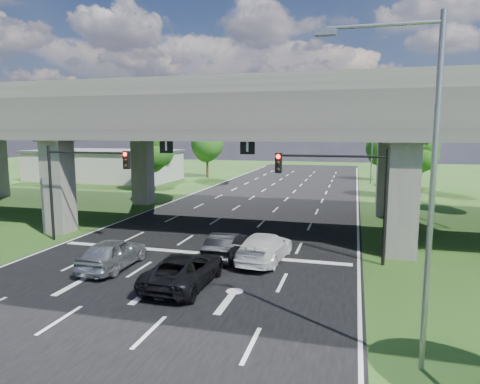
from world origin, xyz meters
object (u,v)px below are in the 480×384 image
at_px(car_trailing, 184,270).
at_px(car_silver, 113,254).
at_px(car_white, 264,247).
at_px(car_dark, 226,245).
at_px(streetlight_beyond, 369,139).
at_px(signal_right, 342,184).
at_px(streetlight_near, 418,169).
at_px(signal_left, 79,176).
at_px(streetlight_far, 374,142).

bearing_deg(car_trailing, car_silver, -15.70).
bearing_deg(car_white, car_trailing, 64.25).
bearing_deg(car_dark, car_white, 179.24).
height_order(car_dark, car_white, car_white).
height_order(streetlight_beyond, car_silver, streetlight_beyond).
xyz_separation_m(signal_right, car_trailing, (-6.57, -5.45, -3.43)).
xyz_separation_m(streetlight_near, car_white, (-6.15, 9.00, -5.07)).
bearing_deg(signal_right, car_trailing, -140.32).
bearing_deg(signal_left, signal_right, 0.00).
xyz_separation_m(signal_left, streetlight_far, (17.92, 20.06, 1.66)).
xyz_separation_m(signal_right, car_white, (-3.88, -0.94, -3.41)).
bearing_deg(signal_left, streetlight_far, 48.22).
height_order(streetlight_beyond, car_dark, streetlight_beyond).
bearing_deg(streetlight_beyond, streetlight_far, -90.00).
bearing_deg(streetlight_far, streetlight_near, -90.00).
distance_m(car_silver, car_white, 7.78).
xyz_separation_m(signal_right, car_dark, (-6.02, -0.94, -3.46)).
relative_size(streetlight_near, car_trailing, 1.92).
distance_m(signal_right, car_white, 5.25).
distance_m(streetlight_beyond, car_white, 37.85).
xyz_separation_m(streetlight_near, streetlight_beyond, (0.00, 46.00, 0.00)).
xyz_separation_m(car_silver, car_white, (7.09, 3.21, -0.02)).
bearing_deg(car_trailing, streetlight_far, -108.29).
bearing_deg(car_trailing, streetlight_beyond, -101.20).
height_order(streetlight_far, car_dark, streetlight_far).
distance_m(streetlight_near, car_white, 12.02).
distance_m(signal_left, car_trailing, 11.13).
xyz_separation_m(streetlight_near, car_silver, (-13.24, 5.79, -5.05)).
bearing_deg(streetlight_near, signal_right, 102.88).
distance_m(car_dark, car_trailing, 4.54).
height_order(car_silver, car_white, car_silver).
height_order(signal_left, car_white, signal_left).
relative_size(streetlight_far, car_dark, 2.35).
bearing_deg(car_white, streetlight_far, -101.22).
xyz_separation_m(streetlight_far, car_white, (-6.15, -21.00, -5.07)).
xyz_separation_m(car_dark, car_white, (2.14, 0.00, 0.04)).
xyz_separation_m(streetlight_beyond, car_trailing, (-8.85, -41.51, -5.09)).
relative_size(streetlight_far, car_silver, 2.21).
xyz_separation_m(signal_right, streetlight_beyond, (2.27, 36.06, 1.66)).
height_order(streetlight_near, car_white, streetlight_near).
bearing_deg(car_dark, signal_right, -171.86).
relative_size(streetlight_beyond, car_silver, 2.21).
bearing_deg(streetlight_far, car_trailing, -109.13).
height_order(streetlight_near, car_trailing, streetlight_near).
bearing_deg(car_silver, streetlight_beyond, -108.95).
xyz_separation_m(streetlight_near, streetlight_far, (0.00, 30.00, 0.00)).
bearing_deg(signal_left, car_dark, -5.59).
height_order(car_dark, car_trailing, car_trailing).
bearing_deg(signal_left, streetlight_beyond, 63.57).
bearing_deg(car_dark, streetlight_near, 131.92).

